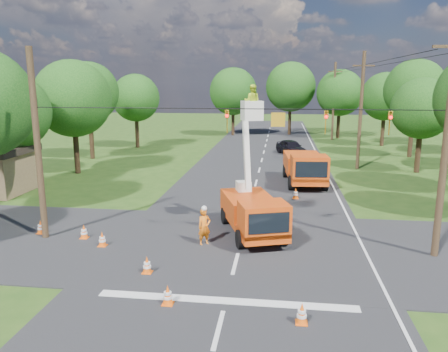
# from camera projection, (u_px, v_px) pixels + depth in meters

# --- Properties ---
(ground) EXTENTS (140.00, 140.00, 0.00)m
(ground) POSITION_uv_depth(u_px,v_px,m) (259.00, 171.00, 37.52)
(ground) COLOR #244715
(ground) RESTS_ON ground
(road_main) EXTENTS (12.00, 100.00, 0.06)m
(road_main) POSITION_uv_depth(u_px,v_px,m) (259.00, 171.00, 37.52)
(road_main) COLOR black
(road_main) RESTS_ON ground
(road_cross) EXTENTS (56.00, 10.00, 0.07)m
(road_cross) POSITION_uv_depth(u_px,v_px,m) (240.00, 247.00, 20.07)
(road_cross) COLOR black
(road_cross) RESTS_ON ground
(stop_bar) EXTENTS (9.00, 0.45, 0.02)m
(stop_bar) POSITION_uv_depth(u_px,v_px,m) (226.00, 302.00, 15.02)
(stop_bar) COLOR silver
(stop_bar) RESTS_ON ground
(edge_line) EXTENTS (0.12, 90.00, 0.02)m
(edge_line) POSITION_uv_depth(u_px,v_px,m) (326.00, 172.00, 36.82)
(edge_line) COLOR silver
(edge_line) RESTS_ON ground
(bucket_truck) EXTENTS (3.81, 6.13, 7.32)m
(bucket_truck) POSITION_uv_depth(u_px,v_px,m) (253.00, 205.00, 21.34)
(bucket_truck) COLOR #C84C0E
(bucket_truck) RESTS_ON ground
(second_truck) EXTENTS (3.14, 6.92, 2.52)m
(second_truck) POSITION_uv_depth(u_px,v_px,m) (305.00, 167.00, 32.13)
(second_truck) COLOR #C84C0E
(second_truck) RESTS_ON ground
(ground_worker) EXTENTS (0.76, 0.72, 1.74)m
(ground_worker) POSITION_uv_depth(u_px,v_px,m) (204.00, 227.00, 20.16)
(ground_worker) COLOR #E25713
(ground_worker) RESTS_ON ground
(distant_car) EXTENTS (3.55, 4.95, 1.57)m
(distant_car) POSITION_uv_depth(u_px,v_px,m) (291.00, 147.00, 45.65)
(distant_car) COLOR black
(distant_car) RESTS_ON ground
(traffic_cone_0) EXTENTS (0.38, 0.38, 0.71)m
(traffic_cone_0) POSITION_uv_depth(u_px,v_px,m) (168.00, 295.00, 14.76)
(traffic_cone_0) COLOR #FB5E0D
(traffic_cone_0) RESTS_ON ground
(traffic_cone_1) EXTENTS (0.38, 0.38, 0.71)m
(traffic_cone_1) POSITION_uv_depth(u_px,v_px,m) (302.00, 314.00, 13.58)
(traffic_cone_1) COLOR #FB5E0D
(traffic_cone_1) RESTS_ON ground
(traffic_cone_2) EXTENTS (0.38, 0.38, 0.71)m
(traffic_cone_2) POSITION_uv_depth(u_px,v_px,m) (258.00, 204.00, 25.75)
(traffic_cone_2) COLOR #FB5E0D
(traffic_cone_2) RESTS_ON ground
(traffic_cone_3) EXTENTS (0.38, 0.38, 0.71)m
(traffic_cone_3) POSITION_uv_depth(u_px,v_px,m) (296.00, 194.00, 28.29)
(traffic_cone_3) COLOR #FB5E0D
(traffic_cone_3) RESTS_ON ground
(traffic_cone_4) EXTENTS (0.38, 0.38, 0.71)m
(traffic_cone_4) POSITION_uv_depth(u_px,v_px,m) (102.00, 239.00, 20.03)
(traffic_cone_4) COLOR #FB5E0D
(traffic_cone_4) RESTS_ON ground
(traffic_cone_5) EXTENTS (0.38, 0.38, 0.71)m
(traffic_cone_5) POSITION_uv_depth(u_px,v_px,m) (84.00, 232.00, 21.05)
(traffic_cone_5) COLOR #FB5E0D
(traffic_cone_5) RESTS_ON ground
(traffic_cone_6) EXTENTS (0.38, 0.38, 0.71)m
(traffic_cone_6) POSITION_uv_depth(u_px,v_px,m) (41.00, 227.00, 21.73)
(traffic_cone_6) COLOR #FB5E0D
(traffic_cone_6) RESTS_ON ground
(traffic_cone_7) EXTENTS (0.38, 0.38, 0.71)m
(traffic_cone_7) POSITION_uv_depth(u_px,v_px,m) (325.00, 174.00, 34.24)
(traffic_cone_7) COLOR #FB5E0D
(traffic_cone_7) RESTS_ON ground
(traffic_cone_8) EXTENTS (0.38, 0.38, 0.71)m
(traffic_cone_8) POSITION_uv_depth(u_px,v_px,m) (147.00, 265.00, 17.20)
(traffic_cone_8) COLOR #FB5E0D
(traffic_cone_8) RESTS_ON ground
(pole_right_near) EXTENTS (1.80, 0.30, 10.00)m
(pole_right_near) POSITION_uv_depth(u_px,v_px,m) (446.00, 140.00, 17.93)
(pole_right_near) COLOR #4C3823
(pole_right_near) RESTS_ON ground
(pole_right_mid) EXTENTS (1.80, 0.30, 10.00)m
(pole_right_mid) POSITION_uv_depth(u_px,v_px,m) (361.00, 110.00, 37.32)
(pole_right_mid) COLOR #4C3823
(pole_right_mid) RESTS_ON ground
(pole_right_far) EXTENTS (1.80, 0.30, 10.00)m
(pole_right_far) POSITION_uv_depth(u_px,v_px,m) (334.00, 101.00, 56.72)
(pole_right_far) COLOR #4C3823
(pole_right_far) RESTS_ON ground
(pole_left) EXTENTS (0.30, 0.30, 9.00)m
(pole_left) POSITION_uv_depth(u_px,v_px,m) (38.00, 146.00, 20.31)
(pole_left) COLOR #4C3823
(pole_left) RESTS_ON ground
(signal_span) EXTENTS (18.00, 0.29, 1.07)m
(signal_span) POSITION_uv_depth(u_px,v_px,m) (293.00, 119.00, 18.55)
(signal_span) COLOR black
(signal_span) RESTS_ON ground
(tree_left_c) EXTENTS (5.20, 5.20, 8.06)m
(tree_left_c) POSITION_uv_depth(u_px,v_px,m) (12.00, 112.00, 29.72)
(tree_left_c) COLOR #382616
(tree_left_c) RESTS_ON ground
(tree_left_d) EXTENTS (6.20, 6.20, 9.24)m
(tree_left_d) POSITION_uv_depth(u_px,v_px,m) (73.00, 99.00, 35.21)
(tree_left_d) COLOR #382616
(tree_left_d) RESTS_ON ground
(tree_left_e) EXTENTS (5.80, 5.80, 9.41)m
(tree_left_e) POSITION_uv_depth(u_px,v_px,m) (88.00, 92.00, 42.15)
(tree_left_e) COLOR #382616
(tree_left_e) RESTS_ON ground
(tree_left_f) EXTENTS (5.40, 5.40, 8.40)m
(tree_left_f) POSITION_uv_depth(u_px,v_px,m) (136.00, 98.00, 49.82)
(tree_left_f) COLOR #382616
(tree_left_f) RESTS_ON ground
(tree_right_c) EXTENTS (5.00, 5.00, 7.83)m
(tree_right_c) POSITION_uv_depth(u_px,v_px,m) (422.00, 109.00, 35.72)
(tree_right_c) COLOR #382616
(tree_right_c) RESTS_ON ground
(tree_right_d) EXTENTS (6.00, 6.00, 9.70)m
(tree_right_d) POSITION_uv_depth(u_px,v_px,m) (415.00, 90.00, 42.99)
(tree_right_d) COLOR #382616
(tree_right_d) RESTS_ON ground
(tree_right_e) EXTENTS (5.60, 5.60, 8.63)m
(tree_right_e) POSITION_uv_depth(u_px,v_px,m) (385.00, 97.00, 51.06)
(tree_right_e) COLOR #382616
(tree_right_e) RESTS_ON ground
(tree_far_a) EXTENTS (6.60, 6.60, 9.50)m
(tree_far_a) POSITION_uv_depth(u_px,v_px,m) (233.00, 91.00, 61.09)
(tree_far_a) COLOR #382616
(tree_far_a) RESTS_ON ground
(tree_far_b) EXTENTS (7.00, 7.00, 10.32)m
(tree_far_b) POSITION_uv_depth(u_px,v_px,m) (291.00, 87.00, 61.90)
(tree_far_b) COLOR #382616
(tree_far_b) RESTS_ON ground
(tree_far_c) EXTENTS (6.20, 6.20, 9.18)m
(tree_far_c) POSITION_uv_depth(u_px,v_px,m) (340.00, 93.00, 58.33)
(tree_far_c) COLOR #382616
(tree_far_c) RESTS_ON ground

